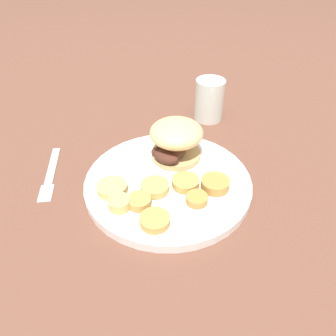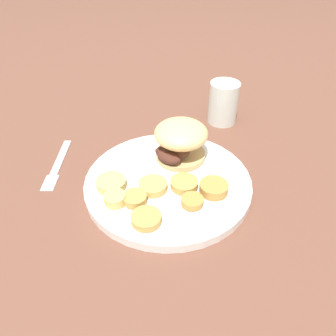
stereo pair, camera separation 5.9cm
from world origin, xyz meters
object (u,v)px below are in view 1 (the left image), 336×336
at_px(dinner_plate, 168,182).
at_px(sandwich, 175,139).
at_px(drinking_glass, 209,100).
at_px(fork, 51,173).

xyz_separation_m(dinner_plate, sandwich, (0.02, 0.07, 0.05)).
bearing_deg(sandwich, dinner_plate, -106.33).
bearing_deg(drinking_glass, fork, -151.75).
relative_size(dinner_plate, sandwich, 2.60).
xyz_separation_m(sandwich, drinking_glass, (0.10, 0.18, -0.01)).
bearing_deg(fork, sandwich, 2.37).
height_order(sandwich, drinking_glass, drinking_glass).
xyz_separation_m(dinner_plate, fork, (-0.23, 0.06, -0.01)).
relative_size(fork, drinking_glass, 1.66).
bearing_deg(fork, drinking_glass, 28.25).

